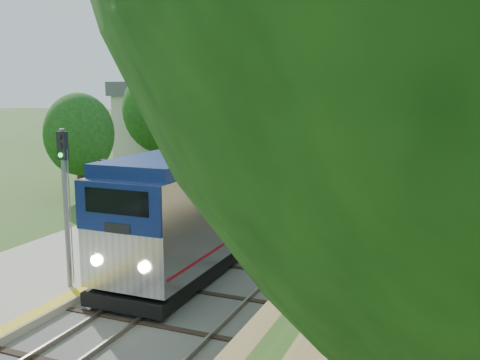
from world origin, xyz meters
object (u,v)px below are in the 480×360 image
at_px(station_building, 170,127).
at_px(signal_farside, 402,143).
at_px(train, 393,122).
at_px(signal_platform, 65,191).
at_px(signal_gantry, 395,111).
at_px(lamppost_far, 105,212).

height_order(station_building, signal_farside, station_building).
distance_m(train, signal_platform, 72.38).
bearing_deg(station_building, train, 72.90).
bearing_deg(signal_gantry, lamppost_far, -97.62).
height_order(signal_gantry, train, signal_gantry).
xyz_separation_m(station_building, signal_farside, (20.20, -4.35, -0.30)).
height_order(station_building, signal_platform, station_building).
bearing_deg(signal_platform, station_building, 112.48).
bearing_deg(signal_farside, signal_gantry, 97.24).
relative_size(signal_gantry, lamppost_far, 2.05).
height_order(signal_platform, signal_farside, signal_farside).
height_order(station_building, signal_gantry, station_building).
bearing_deg(station_building, lamppost_far, -66.60).
xyz_separation_m(station_building, lamppost_far, (10.02, -23.16, -1.88)).
xyz_separation_m(lamppost_far, signal_platform, (1.07, -3.65, 1.64)).
distance_m(station_building, lamppost_far, 25.31).
xyz_separation_m(station_building, signal_platform, (11.10, -26.81, -0.24)).
xyz_separation_m(signal_gantry, train, (-2.47, 20.51, -2.45)).
relative_size(lamppost_far, signal_farside, 0.68).
bearing_deg(station_building, signal_platform, -67.52).
bearing_deg(signal_farside, signal_platform, -112.06).
height_order(train, signal_farside, signal_farside).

